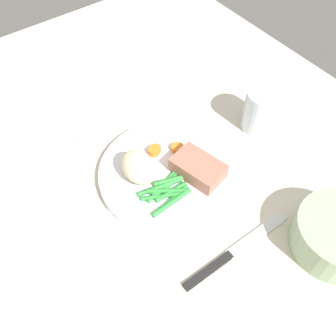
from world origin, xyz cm
name	(u,v)px	position (x,y,z in cm)	size (l,w,h in cm)	color
dining_table	(176,187)	(0.00, 0.00, 1.00)	(120.00, 90.00, 2.00)	beige
dinner_plate	(168,174)	(-2.03, -0.36, 2.80)	(24.82, 24.82, 1.60)	white
meat_portion	(198,168)	(1.32, 3.55, 5.07)	(8.72, 5.56, 2.93)	#A86B56
mashed_potatoes	(139,167)	(-4.27, -4.83, 5.99)	(7.27, 5.24, 4.78)	beige
carrot_slices	(162,149)	(-6.35, 1.51, 4.17)	(4.21, 5.64, 1.28)	orange
green_beans	(168,191)	(1.45, -2.86, 3.99)	(5.49, 10.48, 0.90)	#2D8C38
fork	(115,119)	(-19.62, -0.62, 2.20)	(1.44, 16.60, 0.40)	silver
knife	(234,252)	(15.61, -0.64, 2.20)	(1.70, 20.50, 0.64)	black
water_glass	(261,112)	(-1.68, 21.27, 5.60)	(6.84, 6.84, 8.44)	silver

